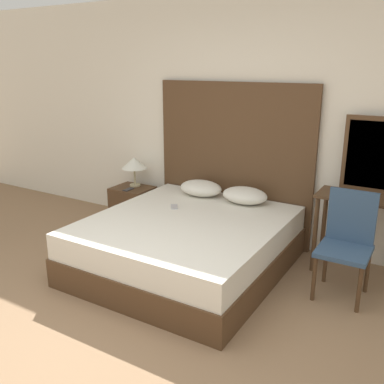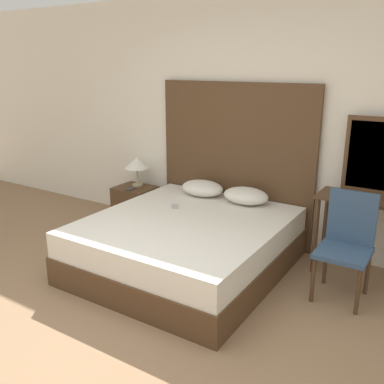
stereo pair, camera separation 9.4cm
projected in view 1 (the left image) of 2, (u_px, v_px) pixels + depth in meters
ground_plane at (89, 359)px, 2.96m from camera, size 16.00×16.00×0.00m
wall_back at (248, 121)px, 4.70m from camera, size 10.00×0.06×2.70m
bed at (187, 244)px, 4.20m from camera, size 1.78×1.96×0.52m
headboard at (233, 162)px, 4.84m from camera, size 1.87×0.05×1.77m
pillow_left at (201, 188)px, 4.85m from camera, size 0.50×0.36×0.17m
pillow_right at (245, 195)px, 4.58m from camera, size 0.50×0.36×0.17m
phone_on_bed at (174, 207)px, 4.47m from camera, size 0.14×0.16×0.01m
nightstand at (133, 205)px, 5.45m from camera, size 0.48×0.40×0.46m
table_lamp at (134, 164)px, 5.37m from camera, size 0.32×0.32×0.37m
phone_on_nightstand at (128, 189)px, 5.28m from camera, size 0.07×0.15×0.01m
vanity_desk at (361, 214)px, 4.01m from camera, size 0.82×0.41×0.78m
vanity_mirror at (371, 155)px, 4.00m from camera, size 0.51×0.03×0.72m
chair at (347, 238)px, 3.69m from camera, size 0.43×0.44×0.92m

